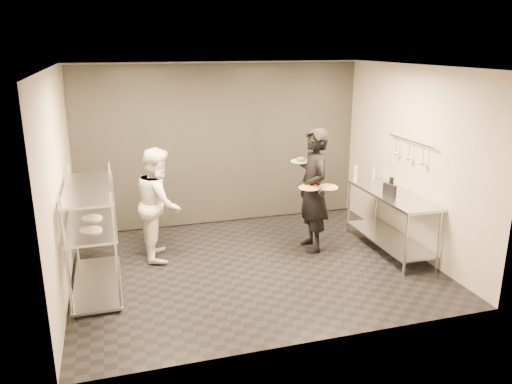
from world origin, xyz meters
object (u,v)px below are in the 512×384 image
object	(u,v)px
pizza_plate_far	(328,187)
salad_plate	(301,160)
chef	(159,203)
bottle_green	(356,173)
prep_counter	(390,211)
bottle_dark	(391,185)
waiter	(313,191)
bottle_clear	(374,173)
pass_rack	(93,232)
pos_monitor	(390,190)
pizza_plate_near	(309,187)

from	to	relation	value
pizza_plate_far	salad_plate	size ratio (longest dim) A/B	0.93
chef	bottle_green	distance (m)	3.22
prep_counter	bottle_dark	xyz separation A→B (m)	(-0.01, 0.03, 0.41)
waiter	salad_plate	size ratio (longest dim) A/B	6.10
prep_counter	bottle_clear	distance (m)	0.90
pass_rack	pos_monitor	bearing A→B (deg)	-1.60
prep_counter	waiter	world-z (taller)	waiter
bottle_clear	bottle_green	bearing A→B (deg)	180.00
salad_plate	pos_monitor	bearing A→B (deg)	-36.54
pizza_plate_far	bottle_green	xyz separation A→B (m)	(0.79, 0.65, -0.01)
prep_counter	pizza_plate_near	size ratio (longest dim) A/B	5.75
pizza_plate_far	pos_monitor	xyz separation A→B (m)	(0.87, -0.27, -0.05)
waiter	pizza_plate_far	xyz separation A→B (m)	(0.14, -0.23, 0.11)
waiter	pizza_plate_far	bearing A→B (deg)	33.13
pos_monitor	bottle_clear	xyz separation A→B (m)	(0.26, 0.92, 0.01)
pos_monitor	chef	bearing A→B (deg)	155.65
pizza_plate_near	bottle_dark	xyz separation A→B (m)	(1.27, -0.15, -0.03)
pos_monitor	bottle_green	distance (m)	0.92
salad_plate	pos_monitor	distance (m)	1.40
bottle_dark	salad_plate	bearing A→B (deg)	151.39
pos_monitor	bottle_green	size ratio (longest dim) A/B	0.98
chef	bottle_clear	size ratio (longest dim) A/B	8.68
pizza_plate_far	bottle_green	bearing A→B (deg)	39.63
pass_rack	waiter	distance (m)	3.23
chef	pizza_plate_far	distance (m)	2.51
prep_counter	pizza_plate_near	xyz separation A→B (m)	(-1.27, 0.19, 0.44)
pass_rack	pos_monitor	world-z (taller)	pass_rack
pos_monitor	bottle_green	bearing A→B (deg)	85.61
pizza_plate_near	pos_monitor	distance (m)	1.19
waiter	bottle_dark	size ratio (longest dim) A/B	7.97
pass_rack	pizza_plate_far	size ratio (longest dim) A/B	5.56
chef	salad_plate	xyz separation A→B (m)	(2.19, -0.07, 0.52)
bottle_green	bottle_clear	distance (m)	0.34
bottle_green	bottle_dark	size ratio (longest dim) A/B	1.07
pizza_plate_far	bottle_clear	xyz separation A→B (m)	(1.12, 0.65, -0.04)
waiter	pizza_plate_near	bearing A→B (deg)	-36.56
bottle_green	waiter	bearing A→B (deg)	-155.33
pass_rack	prep_counter	distance (m)	4.33
pos_monitor	pass_rack	bearing A→B (deg)	169.10
pizza_plate_near	pizza_plate_far	xyz separation A→B (m)	(0.29, -0.04, -0.01)
pass_rack	bottle_green	bearing A→B (deg)	11.00
chef	pos_monitor	size ratio (longest dim) A/B	6.72
prep_counter	bottle_dark	distance (m)	0.41
bottle_clear	pizza_plate_far	bearing A→B (deg)	-149.90
waiter	bottle_green	bearing A→B (deg)	115.75
pass_rack	bottle_dark	size ratio (longest dim) A/B	6.74
pizza_plate_near	salad_plate	xyz separation A→B (m)	(0.06, 0.50, 0.29)
pizza_plate_near	salad_plate	world-z (taller)	salad_plate
waiter	chef	world-z (taller)	waiter
prep_counter	chef	size ratio (longest dim) A/B	1.08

